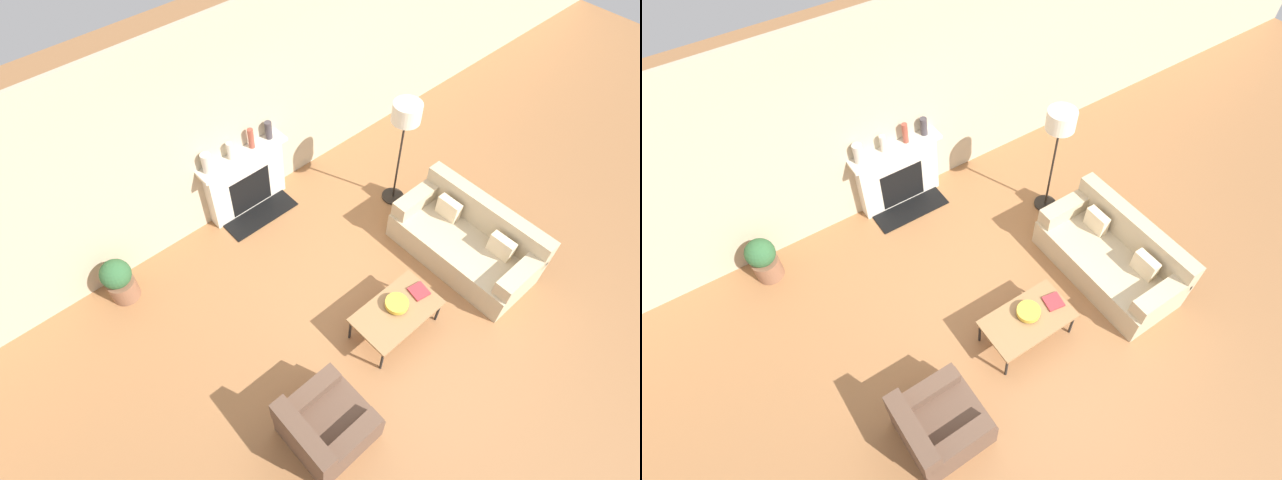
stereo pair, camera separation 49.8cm
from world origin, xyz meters
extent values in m
plane|color=#99663D|center=(0.00, 0.00, 0.00)|extent=(18.00, 18.00, 0.00)
cube|color=#BCAD8E|center=(0.00, 3.07, 1.45)|extent=(18.00, 0.06, 2.90)
cube|color=beige|center=(-0.25, 2.94, 0.48)|extent=(1.20, 0.20, 0.96)
cube|color=black|center=(-0.25, 2.85, 0.35)|extent=(0.66, 0.04, 0.62)
cube|color=black|center=(-0.25, 2.66, 0.01)|extent=(1.08, 0.40, 0.02)
cube|color=beige|center=(-0.25, 2.91, 0.98)|extent=(1.32, 0.28, 0.05)
cube|color=tan|center=(1.31, 0.28, 0.20)|extent=(0.90, 1.87, 0.41)
cube|color=tan|center=(1.67, 0.28, 0.62)|extent=(0.20, 1.87, 0.43)
cube|color=tan|center=(1.31, 1.10, 0.52)|extent=(0.83, 0.22, 0.22)
cube|color=tan|center=(1.31, -0.55, 0.52)|extent=(0.83, 0.22, 0.22)
cube|color=beige|center=(1.45, 0.70, 0.55)|extent=(0.12, 0.32, 0.28)
cube|color=beige|center=(1.45, -0.15, 0.55)|extent=(0.12, 0.32, 0.28)
cube|color=brown|center=(-1.56, -0.29, 0.21)|extent=(0.83, 0.80, 0.41)
cube|color=brown|center=(-1.90, -0.29, 0.58)|extent=(0.18, 0.80, 0.34)
cube|color=brown|center=(-1.56, -0.59, 0.49)|extent=(0.75, 0.18, 0.15)
cube|color=brown|center=(-1.56, 0.02, 0.49)|extent=(0.75, 0.18, 0.15)
cube|color=olive|center=(-0.14, 0.12, 0.41)|extent=(1.05, 0.60, 0.03)
cylinder|color=black|center=(-0.62, -0.14, 0.20)|extent=(0.03, 0.03, 0.40)
cylinder|color=black|center=(0.35, -0.14, 0.20)|extent=(0.03, 0.03, 0.40)
cylinder|color=black|center=(-0.62, 0.38, 0.20)|extent=(0.03, 0.03, 0.40)
cylinder|color=black|center=(0.35, 0.38, 0.20)|extent=(0.03, 0.03, 0.40)
cylinder|color=gold|center=(-0.10, 0.17, 0.44)|extent=(0.10, 0.10, 0.02)
cylinder|color=gold|center=(-0.10, 0.17, 0.48)|extent=(0.28, 0.28, 0.06)
cube|color=#9E2D33|center=(0.25, 0.13, 0.44)|extent=(0.24, 0.24, 0.02)
cylinder|color=black|center=(1.46, 1.64, 0.01)|extent=(0.33, 0.33, 0.03)
cylinder|color=black|center=(1.46, 1.64, 0.75)|extent=(0.03, 0.03, 1.43)
cylinder|color=beige|center=(1.46, 1.64, 1.55)|extent=(0.38, 0.38, 0.26)
cylinder|color=beige|center=(-0.75, 2.94, 1.15)|extent=(0.14, 0.14, 0.28)
cylinder|color=beige|center=(-0.40, 2.94, 1.13)|extent=(0.08, 0.08, 0.25)
cylinder|color=brown|center=(-0.06, 2.94, 1.16)|extent=(0.08, 0.08, 0.30)
cylinder|color=#3D383D|center=(0.22, 2.94, 1.14)|extent=(0.10, 0.10, 0.26)
cylinder|color=brown|center=(-2.36, 2.70, 0.15)|extent=(0.35, 0.35, 0.31)
sphere|color=#2D5B33|center=(-2.36, 2.70, 0.48)|extent=(0.38, 0.38, 0.38)
camera|label=1|loc=(-2.72, -1.48, 5.49)|focal=28.00mm
camera|label=2|loc=(-2.33, -1.78, 5.49)|focal=28.00mm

